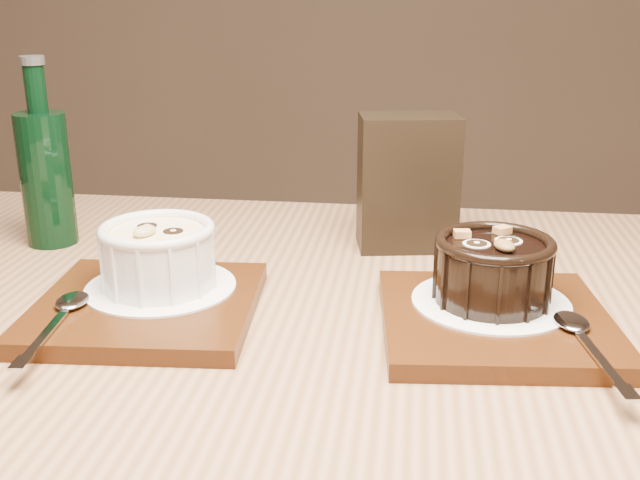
# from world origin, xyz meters

# --- Properties ---
(table) EXTENTS (1.21, 0.82, 0.75)m
(table) POSITION_xyz_m (0.22, 0.25, 0.66)
(table) COLOR brown
(table) RESTS_ON ground
(tray_left) EXTENTS (0.19, 0.19, 0.01)m
(tray_left) POSITION_xyz_m (0.08, 0.29, 0.76)
(tray_left) COLOR #43200B
(tray_left) RESTS_ON table
(doily_left) EXTENTS (0.13, 0.13, 0.00)m
(doily_left) POSITION_xyz_m (0.09, 0.32, 0.77)
(doily_left) COLOR white
(doily_left) RESTS_ON tray_left
(ramekin_white) EXTENTS (0.10, 0.10, 0.06)m
(ramekin_white) POSITION_xyz_m (0.09, 0.32, 0.80)
(ramekin_white) COLOR white
(ramekin_white) RESTS_ON doily_left
(spoon_left) EXTENTS (0.04, 0.14, 0.01)m
(spoon_left) POSITION_xyz_m (0.03, 0.24, 0.77)
(spoon_left) COLOR silver
(spoon_left) RESTS_ON tray_left
(tray_right) EXTENTS (0.19, 0.19, 0.01)m
(tray_right) POSITION_xyz_m (0.37, 0.30, 0.76)
(tray_right) COLOR #43200B
(tray_right) RESTS_ON table
(doily_right) EXTENTS (0.13, 0.13, 0.00)m
(doily_right) POSITION_xyz_m (0.37, 0.32, 0.77)
(doily_right) COLOR white
(doily_right) RESTS_ON tray_right
(ramekin_dark) EXTENTS (0.10, 0.10, 0.06)m
(ramekin_dark) POSITION_xyz_m (0.37, 0.32, 0.80)
(ramekin_dark) COLOR black
(ramekin_dark) RESTS_ON doily_right
(spoon_right) EXTENTS (0.04, 0.14, 0.01)m
(spoon_right) POSITION_xyz_m (0.43, 0.24, 0.77)
(spoon_right) COLOR silver
(spoon_right) RESTS_ON tray_right
(condiment_stand) EXTENTS (0.11, 0.07, 0.14)m
(condiment_stand) POSITION_xyz_m (0.30, 0.49, 0.82)
(condiment_stand) COLOR black
(condiment_stand) RESTS_ON table
(green_bottle) EXTENTS (0.05, 0.05, 0.20)m
(green_bottle) POSITION_xyz_m (-0.08, 0.46, 0.83)
(green_bottle) COLOR black
(green_bottle) RESTS_ON table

